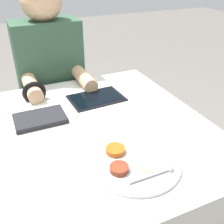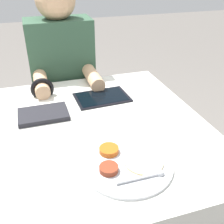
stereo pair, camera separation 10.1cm
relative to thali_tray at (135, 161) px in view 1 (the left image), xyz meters
name	(u,v)px [view 1 (the left image)]	position (x,y,z in m)	size (l,w,h in m)	color
dining_table	(72,200)	(-0.16, 0.25, -0.37)	(1.12, 0.95, 0.73)	silver
thali_tray	(135,161)	(0.00, 0.00, 0.00)	(0.29, 0.29, 0.03)	#B7BABF
red_notebook	(40,119)	(-0.23, 0.39, 0.00)	(0.20, 0.14, 0.02)	silver
tablet_device	(96,98)	(0.05, 0.47, 0.00)	(0.26, 0.18, 0.01)	black
person_diner	(53,97)	(-0.08, 0.85, -0.15)	(0.36, 0.44, 1.22)	black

